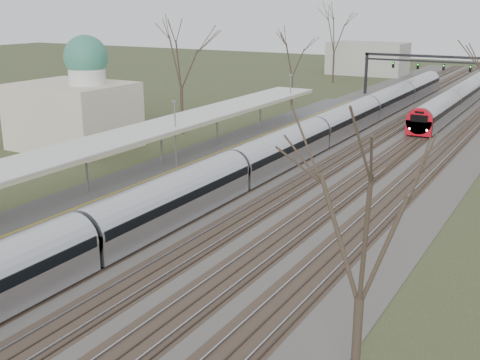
{
  "coord_description": "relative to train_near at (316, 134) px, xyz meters",
  "views": [
    {
      "loc": [
        18.19,
        -1.59,
        12.83
      ],
      "look_at": [
        -0.17,
        30.49,
        2.0
      ],
      "focal_mm": 45.0,
      "sensor_mm": 36.0,
      "label": 1
    }
  ],
  "objects": [
    {
      "name": "tree_west_far",
      "position": [
        -14.5,
        -0.44,
        6.54
      ],
      "size": [
        5.5,
        5.5,
        11.33
      ],
      "color": "#2D231C",
      "rests_on": "ground"
    },
    {
      "name": "canopy",
      "position": [
        -6.55,
        -15.46,
        2.45
      ],
      "size": [
        4.1,
        50.0,
        3.11
      ],
      "color": "slate",
      "rests_on": "platform"
    },
    {
      "name": "train_near",
      "position": [
        0.0,
        0.0,
        0.0
      ],
      "size": [
        2.62,
        90.21,
        3.05
      ],
      "color": "#B4B7BF",
      "rests_on": "ground"
    },
    {
      "name": "dome_building",
      "position": [
        -19.21,
        -10.44,
        2.24
      ],
      "size": [
        10.0,
        8.0,
        10.3
      ],
      "color": "beige",
      "rests_on": "ground"
    },
    {
      "name": "platform",
      "position": [
        -6.55,
        -10.94,
        -0.98
      ],
      "size": [
        3.5,
        69.0,
        1.0
      ],
      "primitive_type": "cube",
      "color": "#9E9B93",
      "rests_on": "ground"
    },
    {
      "name": "tree_east_near",
      "position": [
        15.5,
        -33.44,
        5.08
      ],
      "size": [
        4.5,
        4.5,
        9.27
      ],
      "color": "#2D231C",
      "rests_on": "ground"
    },
    {
      "name": "train_far",
      "position": [
        7.0,
        31.72,
        0.0
      ],
      "size": [
        2.62,
        45.21,
        3.05
      ],
      "color": "#B4B7BF",
      "rests_on": "ground"
    },
    {
      "name": "track_bed",
      "position": [
        2.76,
        6.56,
        -1.42
      ],
      "size": [
        24.0,
        160.0,
        0.22
      ],
      "color": "#474442",
      "rests_on": "ground"
    },
    {
      "name": "signal_gantry",
      "position": [
        2.79,
        36.54,
        3.43
      ],
      "size": [
        21.0,
        0.59,
        6.08
      ],
      "color": "black",
      "rests_on": "ground"
    }
  ]
}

